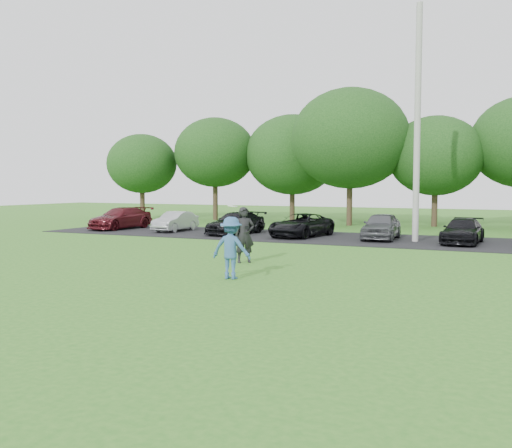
# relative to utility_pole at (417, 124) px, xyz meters

# --- Properties ---
(ground) EXTENTS (100.00, 100.00, 0.00)m
(ground) POSITION_rel_utility_pole_xyz_m (-3.59, -12.79, -5.30)
(ground) COLOR #2D6F1F
(ground) RESTS_ON ground
(parking_lot) EXTENTS (32.00, 6.50, 0.03)m
(parking_lot) POSITION_rel_utility_pole_xyz_m (-3.59, 0.21, -5.29)
(parking_lot) COLOR black
(parking_lot) RESTS_ON ground
(utility_pole) EXTENTS (0.28, 0.28, 10.61)m
(utility_pole) POSITION_rel_utility_pole_xyz_m (0.00, 0.00, 0.00)
(utility_pole) COLOR #ACABA6
(utility_pole) RESTS_ON ground
(frisbee_player) EXTENTS (1.16, 0.72, 2.06)m
(frisbee_player) POSITION_rel_utility_pole_xyz_m (-2.86, -12.45, -4.44)
(frisbee_player) COLOR #315B8C
(frisbee_player) RESTS_ON ground
(camera_bystander) EXTENTS (0.81, 0.78, 1.86)m
(camera_bystander) POSITION_rel_utility_pole_xyz_m (-3.97, -9.37, -4.37)
(camera_bystander) COLOR black
(camera_bystander) RESTS_ON ground
(parked_cars) EXTENTS (28.29, 4.86, 1.26)m
(parked_cars) POSITION_rel_utility_pole_xyz_m (-2.81, 0.20, -4.69)
(parked_cars) COLOR #501118
(parked_cars) RESTS_ON parking_lot
(tree_row) EXTENTS (42.39, 9.85, 8.64)m
(tree_row) POSITION_rel_utility_pole_xyz_m (-2.08, 9.97, -0.40)
(tree_row) COLOR #38281C
(tree_row) RESTS_ON ground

